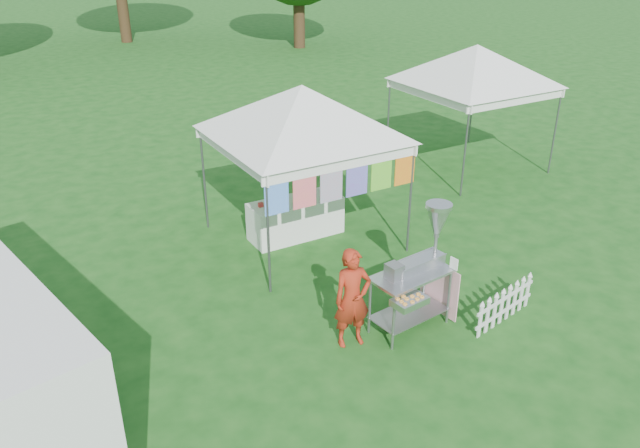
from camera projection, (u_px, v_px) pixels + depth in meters
ground at (416, 329)px, 9.40m from camera, size 120.00×120.00×0.00m
canopy_main at (302, 86)px, 10.83m from camera, size 4.24×4.24×3.45m
canopy_right at (478, 45)px, 14.50m from camera, size 4.24×4.24×3.45m
donut_cart at (423, 259)px, 9.07m from camera, size 1.36×1.06×1.89m
vendor at (352, 298)px, 8.78m from camera, size 0.61×0.45×1.51m
picket_fence at (505, 305)px, 9.47m from camera, size 1.42×0.30×0.56m
display_table at (296, 218)px, 12.08m from camera, size 1.80×0.70×0.75m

